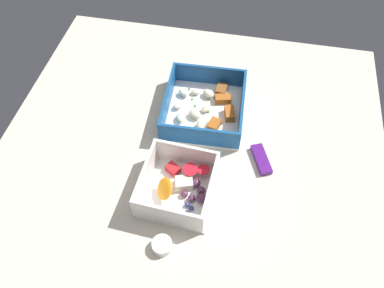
# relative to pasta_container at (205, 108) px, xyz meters

# --- Properties ---
(table_surface) EXTENTS (0.80, 0.80, 0.02)m
(table_surface) POSITION_rel_pasta_container_xyz_m (0.11, -0.01, -0.03)
(table_surface) COLOR beige
(table_surface) RESTS_ON ground
(pasta_container) EXTENTS (0.19, 0.18, 0.06)m
(pasta_container) POSITION_rel_pasta_container_xyz_m (0.00, 0.00, 0.00)
(pasta_container) COLOR white
(pasta_container) RESTS_ON table_surface
(fruit_bowl) EXTENTS (0.15, 0.14, 0.06)m
(fruit_bowl) POSITION_rel_pasta_container_xyz_m (0.20, -0.01, 0.00)
(fruit_bowl) COLOR white
(fruit_bowl) RESTS_ON table_surface
(candy_bar) EXTENTS (0.07, 0.05, 0.01)m
(candy_bar) POSITION_rel_pasta_container_xyz_m (0.10, 0.13, -0.01)
(candy_bar) COLOR #51197A
(candy_bar) RESTS_ON table_surface
(paper_cup_liner) EXTENTS (0.04, 0.04, 0.02)m
(paper_cup_liner) POSITION_rel_pasta_container_xyz_m (0.32, -0.02, -0.01)
(paper_cup_liner) COLOR white
(paper_cup_liner) RESTS_ON table_surface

